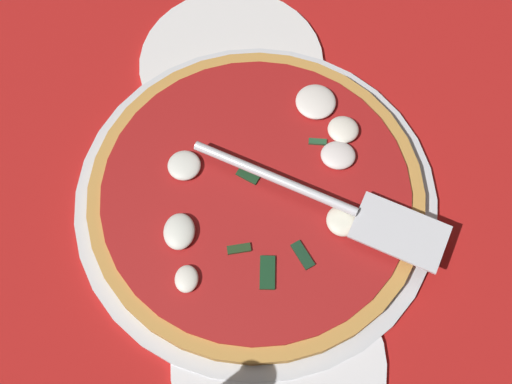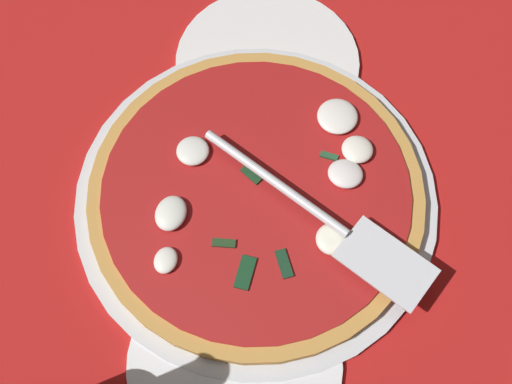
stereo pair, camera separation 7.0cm
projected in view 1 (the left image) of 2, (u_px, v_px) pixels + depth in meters
ground_plane at (224, 219)px, 71.12cm from camera, size 103.68×103.68×0.80cm
checker_pattern at (224, 217)px, 70.71cm from camera, size 103.68×103.68×0.10cm
pizza_pan at (256, 198)px, 71.04cm from camera, size 40.58×40.58×1.13cm
dinner_plate_left at (230, 63)px, 78.76cm from camera, size 22.93×22.93×1.00cm
dinner_plate_right at (278, 362)px, 63.54cm from camera, size 21.72×21.72×1.00cm
pizza at (257, 192)px, 69.77cm from camera, size 37.27×37.27×3.02cm
pizza_server at (331, 202)px, 66.52cm from camera, size 14.49×27.54×1.00cm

